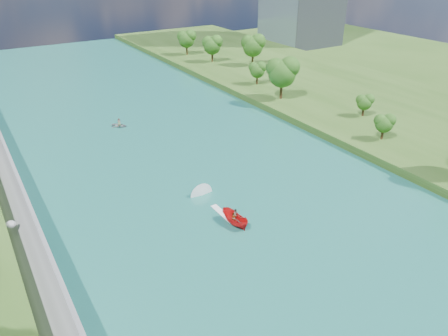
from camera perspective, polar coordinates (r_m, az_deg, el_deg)
ground at (r=53.26m, az=8.08°, el=-11.05°), size 260.00×260.00×0.00m
river_water at (r=67.00m, az=-2.70°, el=-2.05°), size 55.00×240.00×0.10m
berm_east at (r=98.30m, az=23.50°, el=5.89°), size 44.00×240.00×1.50m
riprap_bank at (r=59.16m, az=-24.84°, el=-7.18°), size 4.62×236.00×4.51m
trees_east at (r=101.29m, az=10.06°, el=11.56°), size 18.49×139.86×11.03m
motorboat at (r=57.93m, az=0.77°, el=-6.16°), size 3.60×19.21×2.05m
raft at (r=90.41m, az=-13.52°, el=5.51°), size 3.85×3.93×1.73m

